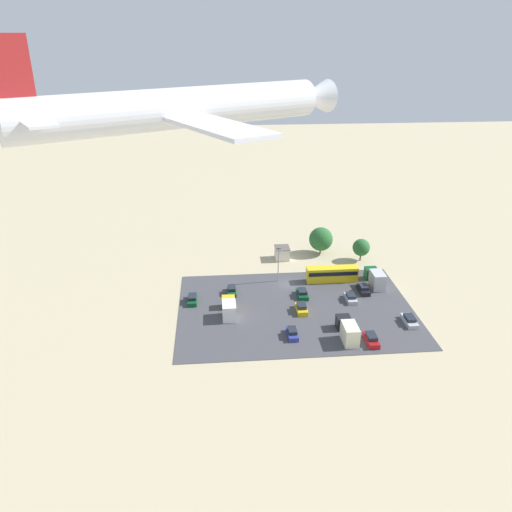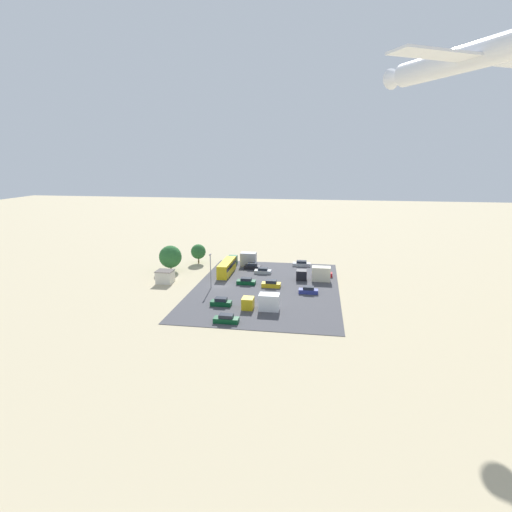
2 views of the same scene
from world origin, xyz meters
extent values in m
plane|color=tan|center=(0.00, 0.00, 0.00)|extent=(400.00, 400.00, 0.00)
cube|color=#424247|center=(0.00, 10.46, 0.04)|extent=(45.37, 31.94, 0.08)
cube|color=silver|center=(-0.48, -13.30, 1.42)|extent=(3.21, 3.67, 2.83)
cube|color=#59514C|center=(-0.48, -13.30, 2.89)|extent=(3.45, 3.91, 0.12)
cube|color=gold|center=(-9.63, -0.75, 1.70)|extent=(11.03, 2.47, 3.24)
cube|color=black|center=(-9.63, -0.75, 2.28)|extent=(10.58, 2.51, 0.91)
cube|color=#0C4723|center=(-2.13, 5.56, 0.52)|extent=(1.97, 4.29, 0.87)
cube|color=#1E232D|center=(-2.13, 5.56, 1.27)|extent=(1.65, 2.40, 0.64)
cube|color=#0C4723|center=(20.10, 6.03, 0.52)|extent=(1.78, 4.43, 0.87)
cube|color=#1E232D|center=(20.10, 6.03, 1.27)|extent=(1.50, 2.48, 0.64)
cube|color=maroon|center=(-11.23, 22.96, 0.56)|extent=(1.82, 4.59, 0.95)
cube|color=#1E232D|center=(-11.23, 22.96, 1.38)|extent=(1.53, 2.57, 0.70)
cube|color=#ADB2B7|center=(-20.15, 17.37, 0.49)|extent=(1.92, 4.71, 0.83)
cube|color=#1E232D|center=(-20.15, 17.37, 1.21)|extent=(1.61, 2.64, 0.61)
cube|color=navy|center=(2.11, 19.86, 0.52)|extent=(1.72, 4.11, 0.87)
cube|color=#1E232D|center=(2.11, 19.86, 1.27)|extent=(1.45, 2.30, 0.64)
cube|color=black|center=(-15.04, 4.87, 0.54)|extent=(1.86, 4.29, 0.93)
cube|color=#1E232D|center=(-15.04, 4.87, 1.35)|extent=(1.57, 2.40, 0.68)
cube|color=#0C4723|center=(12.12, 3.14, 0.54)|extent=(1.75, 4.10, 0.92)
cube|color=#1E232D|center=(12.12, 3.14, 1.34)|extent=(1.47, 2.30, 0.67)
cube|color=gold|center=(-0.94, 11.47, 0.55)|extent=(1.96, 4.23, 0.94)
cube|color=#1E232D|center=(-0.94, 11.47, 1.36)|extent=(1.64, 2.37, 0.69)
cube|color=#ADB2B7|center=(-11.50, 8.09, 0.49)|extent=(1.88, 4.18, 0.82)
cube|color=#1E232D|center=(-11.50, 8.09, 1.21)|extent=(1.58, 2.34, 0.60)
cube|color=#0C4723|center=(-18.39, -1.17, 1.32)|extent=(2.57, 2.32, 2.47)
cube|color=#B2B2B7|center=(-18.39, 3.21, 1.85)|extent=(2.57, 4.12, 3.53)
cube|color=gold|center=(12.99, 8.65, 1.18)|extent=(2.53, 2.17, 2.20)
cube|color=white|center=(12.99, 12.75, 1.65)|extent=(2.53, 3.86, 3.15)
cube|color=black|center=(-7.50, 17.95, 1.25)|extent=(2.47, 2.42, 2.35)
cube|color=beige|center=(-7.50, 22.52, 1.76)|extent=(2.47, 4.30, 3.36)
cylinder|color=brown|center=(-10.16, -15.56, 0.82)|extent=(0.36, 0.36, 1.64)
sphere|color=#28602D|center=(-10.16, -15.56, 3.79)|extent=(5.72, 5.72, 5.72)
cylinder|color=brown|center=(-18.79, -10.82, 0.90)|extent=(0.36, 0.36, 1.79)
sphere|color=#28602D|center=(-18.79, -10.82, 3.31)|extent=(4.04, 4.04, 4.04)
cylinder|color=gray|center=(1.94, -1.67, 3.82)|extent=(0.20, 0.20, 7.49)
cube|color=#4C4C51|center=(1.94, -1.67, 7.75)|extent=(0.90, 0.28, 0.20)
cylinder|color=white|center=(18.28, 43.13, 42.48)|extent=(29.90, 18.86, 3.92)
cone|color=white|center=(3.25, 34.84, 42.48)|extent=(5.57, 5.34, 3.72)
cube|color=white|center=(18.28, 43.13, 41.90)|extent=(17.81, 27.37, 0.36)
cube|color=white|center=(30.04, 49.61, 42.68)|extent=(6.90, 10.04, 0.24)
cube|color=#B22323|center=(30.60, 49.92, 46.68)|extent=(2.66, 1.63, 5.12)
camera|label=1|loc=(14.85, 93.74, 49.29)|focal=35.00mm
camera|label=2|loc=(83.95, 21.42, 28.19)|focal=28.00mm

